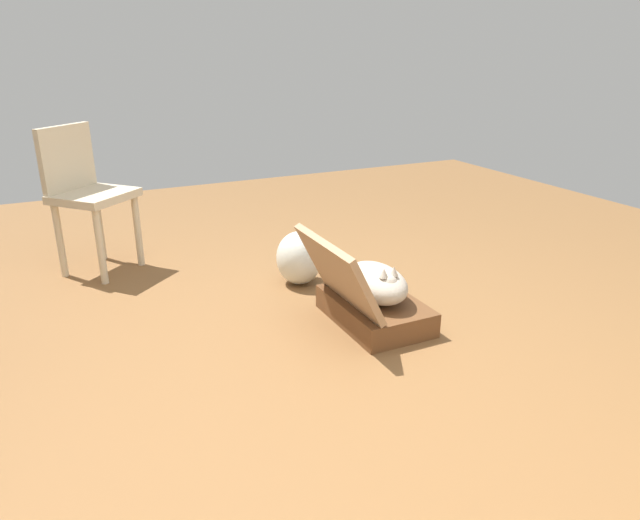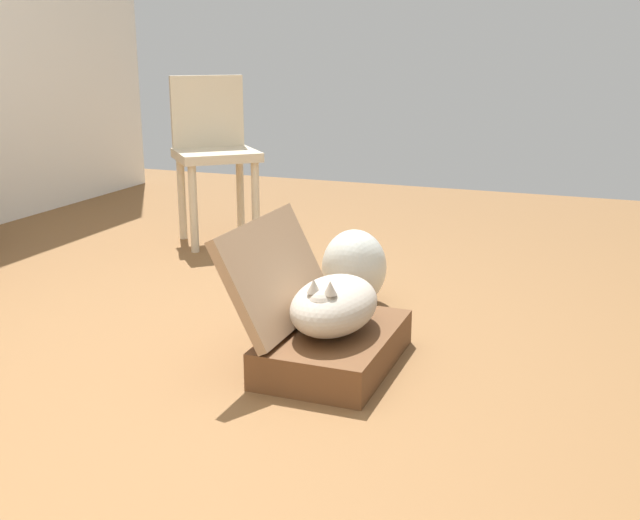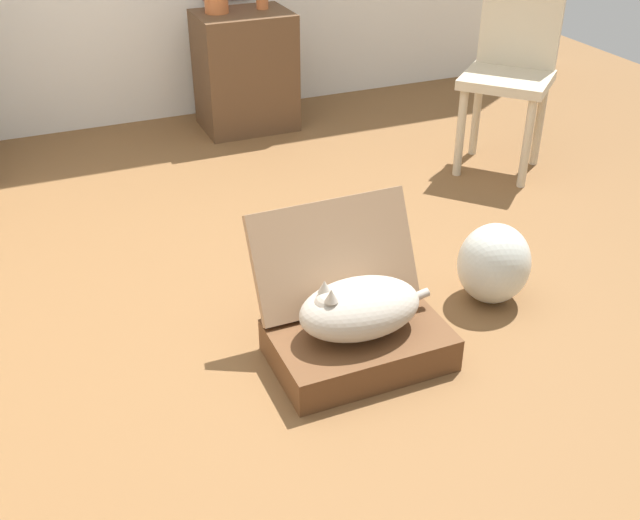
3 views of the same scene
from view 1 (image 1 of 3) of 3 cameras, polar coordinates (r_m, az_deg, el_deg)
name	(u,v)px [view 1 (image 1 of 3)]	position (r m, az deg, el deg)	size (l,w,h in m)	color
ground_plane	(307,366)	(2.69, -1.26, -10.45)	(7.68, 7.68, 0.00)	brown
suitcase_base	(375,310)	(3.07, 5.43, -4.96)	(0.61, 0.40, 0.13)	brown
suitcase_lid	(338,273)	(2.87, 1.80, -1.27)	(0.61, 0.40, 0.04)	#9B7756
cat	(376,283)	(3.00, 5.58, -2.24)	(0.52, 0.28, 0.22)	#B2A899
plastic_bag_white	(299,258)	(3.51, -2.08, 0.20)	(0.29, 0.28, 0.33)	silver
chair	(86,191)	(3.92, -22.21, 6.39)	(0.59, 0.59, 0.92)	beige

